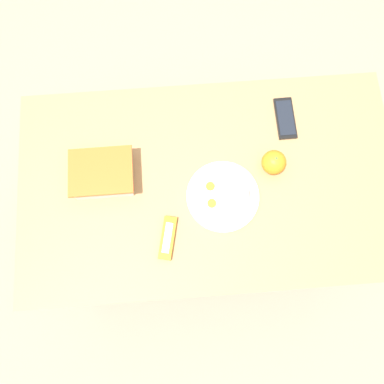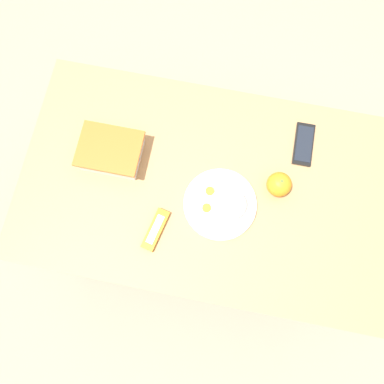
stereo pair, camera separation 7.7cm
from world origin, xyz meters
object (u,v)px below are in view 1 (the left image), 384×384
orange_fruit (274,162)px  rice_plate (225,196)px  food_container (103,174)px  cell_phone (285,118)px  candy_bar (168,238)px

orange_fruit → rice_plate: bearing=-150.8°
food_container → cell_phone: bearing=14.6°
candy_bar → cell_phone: 0.57m
orange_fruit → food_container: bearing=179.6°
food_container → orange_fruit: size_ratio=2.52×
orange_fruit → cell_phone: bearing=67.6°
candy_bar → cell_phone: (0.42, 0.38, -0.00)m
rice_plate → cell_phone: rice_plate is taller
candy_bar → orange_fruit: bearing=30.9°
candy_bar → cell_phone: candy_bar is taller
orange_fruit → candy_bar: orange_fruit is taller
food_container → cell_phone: 0.64m
orange_fruit → rice_plate: 0.19m
rice_plate → candy_bar: bearing=-147.7°
food_container → rice_plate: (0.38, -0.10, -0.01)m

